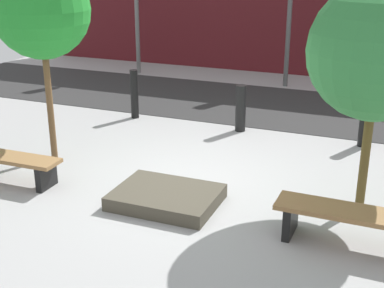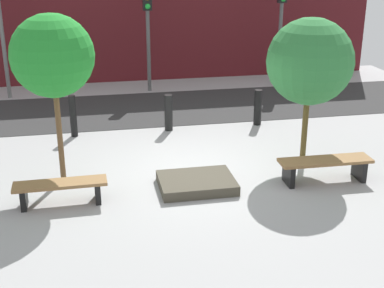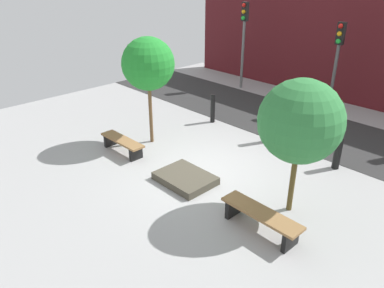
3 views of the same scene
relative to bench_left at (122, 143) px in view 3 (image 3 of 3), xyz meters
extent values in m
plane|color=#9D9D9D|center=(2.55, 0.89, -0.31)|extent=(18.00, 18.00, 0.00)
cube|color=#2D2D2D|center=(2.55, 5.69, -0.30)|extent=(18.00, 3.46, 0.01)
cube|color=#511419|center=(2.55, 9.39, 1.90)|extent=(16.20, 0.50, 4.41)
cube|color=black|center=(-0.65, -0.01, -0.12)|extent=(0.11, 0.42, 0.37)
cube|color=black|center=(0.65, 0.01, -0.12)|extent=(0.11, 0.42, 0.37)
cube|color=olive|center=(0.00, 0.00, 0.09)|extent=(1.67, 0.45, 0.06)
cube|color=black|center=(4.36, 0.01, -0.10)|extent=(0.11, 0.48, 0.41)
cube|color=black|center=(5.84, -0.01, -0.10)|extent=(0.11, 0.48, 0.41)
cube|color=olive|center=(5.10, 0.00, 0.13)|extent=(1.85, 0.51, 0.06)
cube|color=#484336|center=(2.55, 0.20, -0.21)|extent=(1.45, 1.10, 0.20)
cylinder|color=brown|center=(0.00, 1.11, 0.73)|extent=(0.11, 0.11, 2.07)
sphere|color=#238D2E|center=(0.00, 1.11, 2.19)|extent=(1.57, 1.57, 1.57)
cylinder|color=brown|center=(5.10, 1.11, 0.54)|extent=(0.12, 0.12, 1.70)
sphere|color=#307C3D|center=(5.10, 1.11, 1.88)|extent=(1.79, 1.79, 1.79)
cylinder|color=black|center=(0.20, 3.71, 0.21)|extent=(0.17, 0.17, 1.04)
cylinder|color=black|center=(2.55, 3.71, 0.15)|extent=(0.21, 0.21, 0.93)
cylinder|color=black|center=(4.90, 3.71, 0.16)|extent=(0.20, 0.20, 0.93)
cylinder|color=slate|center=(-1.79, 7.72, 1.55)|extent=(0.12, 0.12, 3.72)
cube|color=black|center=(-1.79, 7.72, 3.02)|extent=(0.28, 0.16, 0.78)
sphere|color=red|center=(-1.79, 7.61, 3.28)|extent=(0.17, 0.17, 0.17)
sphere|color=orange|center=(-1.79, 7.61, 3.02)|extent=(0.17, 0.17, 0.17)
sphere|color=green|center=(-1.79, 7.61, 2.76)|extent=(0.17, 0.17, 0.17)
cylinder|color=#515151|center=(2.55, 7.72, 1.35)|extent=(0.12, 0.12, 3.32)
cube|color=black|center=(2.55, 7.72, 2.62)|extent=(0.28, 0.16, 0.78)
sphere|color=red|center=(2.55, 7.61, 2.88)|extent=(0.17, 0.17, 0.17)
sphere|color=orange|center=(2.55, 7.61, 2.62)|extent=(0.17, 0.17, 0.17)
sphere|color=green|center=(2.55, 7.61, 2.36)|extent=(0.17, 0.17, 0.17)
camera|label=1|loc=(5.46, -6.00, 3.08)|focal=50.00mm
camera|label=2|loc=(0.63, -9.04, 4.12)|focal=50.00mm
camera|label=3|loc=(8.72, -5.47, 4.80)|focal=35.00mm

